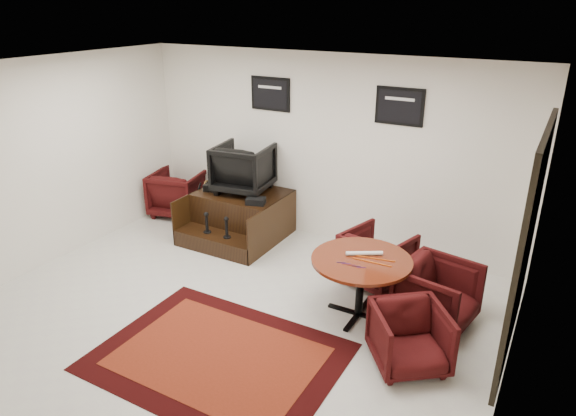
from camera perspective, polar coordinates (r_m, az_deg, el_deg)
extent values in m
plane|color=beige|center=(6.27, -6.42, -11.54)|extent=(6.00, 6.00, 0.00)
cube|color=white|center=(7.67, 4.00, 6.48)|extent=(6.00, 0.02, 2.80)
cube|color=white|center=(4.11, -28.20, -10.93)|extent=(6.00, 0.02, 2.80)
cube|color=white|center=(7.70, -25.50, 4.42)|extent=(0.02, 5.00, 2.80)
cube|color=white|center=(4.67, 24.59, -6.24)|extent=(0.02, 5.00, 2.80)
cube|color=white|center=(5.27, -7.75, 14.73)|extent=(6.00, 5.00, 0.02)
cube|color=black|center=(5.35, 24.91, -3.91)|extent=(0.05, 1.90, 2.30)
cube|color=black|center=(5.35, 24.80, -3.89)|extent=(0.02, 1.72, 2.12)
cube|color=black|center=(5.35, 24.86, -3.90)|extent=(0.03, 0.05, 2.12)
cube|color=black|center=(7.90, -1.96, 12.56)|extent=(0.66, 0.03, 0.50)
cube|color=black|center=(7.89, -2.03, 12.54)|extent=(0.58, 0.01, 0.42)
cube|color=silver|center=(7.87, -2.05, 13.26)|extent=(0.40, 0.00, 0.04)
cube|color=black|center=(7.09, 12.29, 10.98)|extent=(0.66, 0.03, 0.50)
cube|color=black|center=(7.08, 12.25, 10.96)|extent=(0.58, 0.01, 0.42)
cube|color=silver|center=(7.05, 12.30, 11.75)|extent=(0.40, 0.00, 0.04)
cube|color=black|center=(5.62, -7.77, -16.05)|extent=(2.47, 1.86, 0.01)
cube|color=#631F0E|center=(5.62, -7.77, -16.00)|extent=(2.03, 1.41, 0.01)
cube|color=black|center=(8.10, -4.98, -0.54)|extent=(1.35, 1.00, 0.70)
cube|color=black|center=(7.68, -7.83, -3.84)|extent=(1.35, 0.40, 0.25)
cube|color=black|center=(8.33, -9.57, -0.13)|extent=(0.02, 1.40, 0.70)
cube|color=black|center=(7.62, -1.64, -1.99)|extent=(0.02, 1.40, 0.70)
cylinder|color=black|center=(7.73, -8.95, -2.64)|extent=(0.11, 0.11, 0.02)
cylinder|color=black|center=(7.67, -9.01, -1.76)|extent=(0.04, 0.04, 0.24)
sphere|color=black|center=(7.61, -9.08, -0.69)|extent=(0.07, 0.07, 0.07)
cylinder|color=black|center=(7.53, -6.79, -3.22)|extent=(0.11, 0.11, 0.02)
cylinder|color=black|center=(7.47, -6.83, -2.31)|extent=(0.04, 0.04, 0.24)
sphere|color=black|center=(7.41, -6.88, -1.22)|extent=(0.07, 0.07, 0.07)
imported|color=black|center=(7.88, -4.96, 4.69)|extent=(0.90, 0.85, 0.82)
cube|color=black|center=(8.15, -8.66, 2.45)|extent=(0.16, 0.31, 0.11)
cube|color=black|center=(8.10, -7.90, 2.37)|extent=(0.16, 0.31, 0.11)
cube|color=black|center=(7.48, -3.61, 0.78)|extent=(0.32, 0.26, 0.09)
imported|color=black|center=(9.00, -12.12, 1.88)|extent=(0.97, 0.93, 0.84)
cylinder|color=#4D160B|center=(5.89, 8.17, -5.76)|extent=(1.14, 1.14, 0.04)
cylinder|color=black|center=(6.06, 7.99, -8.71)|extent=(0.09, 0.09, 0.67)
cube|color=black|center=(6.25, 7.81, -11.56)|extent=(0.77, 0.06, 0.03)
cube|color=black|center=(6.25, 7.81, -11.56)|extent=(0.06, 0.77, 0.03)
imported|color=black|center=(6.75, 9.88, -5.21)|extent=(0.94, 0.91, 0.79)
imported|color=black|center=(6.11, 16.32, -8.90)|extent=(0.87, 0.91, 0.81)
imported|color=black|center=(5.41, 13.39, -13.58)|extent=(0.95, 0.94, 0.72)
cylinder|color=silver|center=(5.95, 8.48, -5.01)|extent=(0.39, 0.26, 0.05)
cylinder|color=#D24E0B|center=(5.81, 9.32, -5.95)|extent=(0.45, 0.03, 0.01)
cylinder|color=#D24E0B|center=(5.89, 9.66, -5.55)|extent=(0.45, 0.09, 0.01)
cylinder|color=#4C1933|center=(5.76, 5.92, -6.03)|extent=(0.09, 0.05, 0.01)
cylinder|color=#4C1933|center=(5.74, 6.47, -6.16)|extent=(0.09, 0.05, 0.01)
cylinder|color=#4C1933|center=(5.72, 7.02, -6.29)|extent=(0.09, 0.05, 0.01)
cylinder|color=#4C1933|center=(5.71, 7.58, -6.42)|extent=(0.09, 0.05, 0.01)
cylinder|color=#4C1933|center=(5.69, 8.14, -6.56)|extent=(0.09, 0.05, 0.01)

